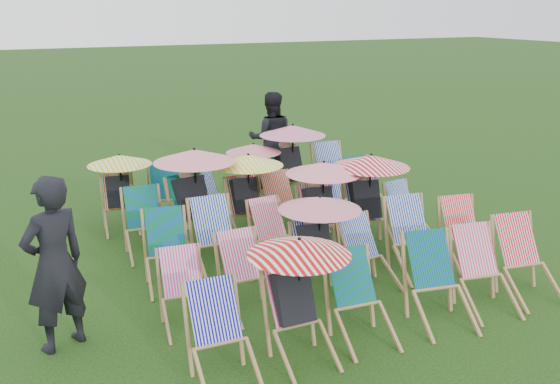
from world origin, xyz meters
name	(u,v)px	position (x,y,z in m)	size (l,w,h in m)	color
ground	(302,259)	(0.00, 0.00, 0.00)	(100.00, 100.00, 0.00)	black
deckchair_0	(223,338)	(-2.09, -2.30, 0.45)	(0.64, 0.86, 0.90)	#9E764A
deckchair_1	(299,298)	(-1.24, -2.24, 0.66)	(1.05, 1.09, 1.24)	#9E764A
deckchair_2	(361,300)	(-0.49, -2.23, 0.46)	(0.67, 0.89, 0.92)	#9E764A
deckchair_3	(440,283)	(0.52, -2.30, 0.48)	(0.79, 0.99, 0.97)	#9E764A
deckchair_4	(486,272)	(1.23, -2.26, 0.46)	(0.76, 0.95, 0.93)	#9E764A
deckchair_5	(529,260)	(1.93, -2.26, 0.48)	(0.77, 0.97, 0.95)	#9E764A
deckchair_6	(185,292)	(-2.08, -1.11, 0.41)	(0.64, 0.82, 0.83)	#9E764A
deckchair_7	(248,275)	(-1.30, -1.08, 0.44)	(0.60, 0.83, 0.89)	#9E764A
deckchair_8	(319,244)	(-0.32, -1.02, 0.64)	(1.03, 1.09, 1.22)	#9E764A
deckchair_9	(370,255)	(0.34, -1.16, 0.44)	(0.66, 0.86, 0.87)	#9E764A
deckchair_10	(416,238)	(1.15, -1.07, 0.49)	(0.77, 0.98, 0.97)	#9E764A
deckchair_11	(467,234)	(1.95, -1.17, 0.45)	(0.75, 0.93, 0.90)	#9E764A
deckchair_12	(169,251)	(-1.93, 0.00, 0.47)	(0.75, 0.94, 0.93)	#9E764A
deckchair_13	(219,239)	(-1.23, 0.07, 0.49)	(0.68, 0.92, 0.97)	#9E764A
deckchair_14	(275,234)	(-0.39, 0.07, 0.43)	(0.61, 0.82, 0.86)	#9E764A
deckchair_15	(323,205)	(0.42, 0.18, 0.69)	(1.10, 1.17, 1.31)	#9E764A
deckchair_16	(370,199)	(1.16, 0.06, 0.72)	(1.15, 1.22, 1.36)	#9E764A
deckchair_17	(409,211)	(1.95, 0.11, 0.41)	(0.62, 0.80, 0.81)	#9E764A
deckchair_18	(146,224)	(-1.92, 1.17, 0.46)	(0.69, 0.91, 0.93)	#9E764A
deckchair_19	(197,196)	(-1.14, 1.20, 0.76)	(1.22, 1.31, 1.45)	#9E764A
deckchair_20	(248,195)	(-0.30, 1.20, 0.67)	(1.08, 1.13, 1.28)	#9E764A
deckchair_21	(285,204)	(0.29, 1.12, 0.46)	(0.65, 0.87, 0.91)	#9E764A
deckchair_22	(334,197)	(1.20, 1.14, 0.46)	(0.67, 0.88, 0.91)	#9E764A
deckchair_23	(368,188)	(1.94, 1.26, 0.47)	(0.68, 0.91, 0.95)	#9E764A
deckchair_24	(120,191)	(-2.01, 2.42, 0.63)	(1.01, 1.07, 1.20)	#9E764A
deckchair_25	(167,195)	(-1.25, 2.36, 0.47)	(0.79, 0.98, 0.95)	#9E764A
deckchair_26	(209,192)	(-0.52, 2.40, 0.42)	(0.69, 0.87, 0.85)	#9E764A
deckchair_27	(254,176)	(0.33, 2.42, 0.61)	(0.97, 1.01, 1.15)	#9E764A
deckchair_28	(294,163)	(1.12, 2.42, 0.75)	(1.19, 1.27, 1.41)	#9E764A
deckchair_29	(336,173)	(1.92, 2.28, 0.51)	(0.72, 0.97, 1.01)	#9E764A
person_left	(54,264)	(-3.39, -0.96, 0.94)	(0.68, 0.45, 1.88)	black
person_rear	(271,138)	(1.31, 3.77, 0.93)	(0.90, 0.70, 1.86)	black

